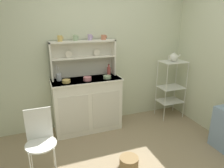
{
  "coord_description": "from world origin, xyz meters",
  "views": [
    {
      "loc": [
        -1.04,
        -1.78,
        1.89
      ],
      "look_at": [
        0.04,
        1.12,
        0.85
      ],
      "focal_mm": 33.46,
      "sensor_mm": 36.0,
      "label": 1
    }
  ],
  "objects_px": {
    "hutch_shelf_unit": "(83,55)",
    "utensil_jar": "(59,77)",
    "cup_gold_0": "(60,38)",
    "floor_basket": "(129,162)",
    "wire_chair": "(40,137)",
    "bakers_rack": "(171,83)",
    "bowl_mixing_large": "(66,81)",
    "jam_bottle": "(109,71)",
    "porcelain_teapot": "(174,57)",
    "hutch_cabinet": "(87,104)"
  },
  "relations": [
    {
      "from": "hutch_shelf_unit",
      "to": "cup_gold_0",
      "type": "distance_m",
      "value": 0.46
    },
    {
      "from": "jam_bottle",
      "to": "porcelain_teapot",
      "type": "height_order",
      "value": "porcelain_teapot"
    },
    {
      "from": "bowl_mixing_large",
      "to": "wire_chair",
      "type": "bearing_deg",
      "value": -120.01
    },
    {
      "from": "wire_chair",
      "to": "bakers_rack",
      "type": "bearing_deg",
      "value": -9.25
    },
    {
      "from": "bakers_rack",
      "to": "bowl_mixing_large",
      "type": "height_order",
      "value": "bakers_rack"
    },
    {
      "from": "bakers_rack",
      "to": "bowl_mixing_large",
      "type": "bearing_deg",
      "value": 179.96
    },
    {
      "from": "hutch_shelf_unit",
      "to": "bakers_rack",
      "type": "bearing_deg",
      "value": -8.46
    },
    {
      "from": "hutch_shelf_unit",
      "to": "utensil_jar",
      "type": "xyz_separation_m",
      "value": [
        -0.42,
        -0.09,
        -0.3
      ]
    },
    {
      "from": "utensil_jar",
      "to": "jam_bottle",
      "type": "bearing_deg",
      "value": 0.61
    },
    {
      "from": "jam_bottle",
      "to": "cup_gold_0",
      "type": "bearing_deg",
      "value": 177.31
    },
    {
      "from": "floor_basket",
      "to": "bowl_mixing_large",
      "type": "height_order",
      "value": "bowl_mixing_large"
    },
    {
      "from": "wire_chair",
      "to": "utensil_jar",
      "type": "xyz_separation_m",
      "value": [
        0.36,
        0.93,
        0.44
      ]
    },
    {
      "from": "bakers_rack",
      "to": "wire_chair",
      "type": "height_order",
      "value": "bakers_rack"
    },
    {
      "from": "hutch_shelf_unit",
      "to": "cup_gold_0",
      "type": "xyz_separation_m",
      "value": [
        -0.35,
        -0.04,
        0.29
      ]
    },
    {
      "from": "bowl_mixing_large",
      "to": "porcelain_teapot",
      "type": "distance_m",
      "value": 1.94
    },
    {
      "from": "bakers_rack",
      "to": "wire_chair",
      "type": "distance_m",
      "value": 2.51
    },
    {
      "from": "wire_chair",
      "to": "hutch_cabinet",
      "type": "bearing_deg",
      "value": 20.18
    },
    {
      "from": "jam_bottle",
      "to": "utensil_jar",
      "type": "distance_m",
      "value": 0.83
    },
    {
      "from": "hutch_cabinet",
      "to": "bowl_mixing_large",
      "type": "xyz_separation_m",
      "value": [
        -0.33,
        -0.07,
        0.46
      ]
    },
    {
      "from": "utensil_jar",
      "to": "porcelain_teapot",
      "type": "distance_m",
      "value": 2.03
    },
    {
      "from": "hutch_cabinet",
      "to": "hutch_shelf_unit",
      "type": "bearing_deg",
      "value": 90.0
    },
    {
      "from": "bakers_rack",
      "to": "utensil_jar",
      "type": "height_order",
      "value": "utensil_jar"
    },
    {
      "from": "hutch_cabinet",
      "to": "porcelain_teapot",
      "type": "height_order",
      "value": "porcelain_teapot"
    },
    {
      "from": "hutch_shelf_unit",
      "to": "wire_chair",
      "type": "xyz_separation_m",
      "value": [
        -0.78,
        -1.02,
        -0.74
      ]
    },
    {
      "from": "hutch_shelf_unit",
      "to": "floor_basket",
      "type": "height_order",
      "value": "hutch_shelf_unit"
    },
    {
      "from": "floor_basket",
      "to": "hutch_shelf_unit",
      "type": "bearing_deg",
      "value": 101.36
    },
    {
      "from": "bakers_rack",
      "to": "bowl_mixing_large",
      "type": "xyz_separation_m",
      "value": [
        -1.93,
        0.0,
        0.25
      ]
    },
    {
      "from": "jam_bottle",
      "to": "utensil_jar",
      "type": "height_order",
      "value": "utensil_jar"
    },
    {
      "from": "bakers_rack",
      "to": "wire_chair",
      "type": "relative_size",
      "value": 1.28
    },
    {
      "from": "bakers_rack",
      "to": "utensil_jar",
      "type": "distance_m",
      "value": 2.04
    },
    {
      "from": "hutch_cabinet",
      "to": "cup_gold_0",
      "type": "height_order",
      "value": "cup_gold_0"
    },
    {
      "from": "bowl_mixing_large",
      "to": "porcelain_teapot",
      "type": "height_order",
      "value": "porcelain_teapot"
    },
    {
      "from": "wire_chair",
      "to": "jam_bottle",
      "type": "height_order",
      "value": "jam_bottle"
    },
    {
      "from": "bakers_rack",
      "to": "hutch_shelf_unit",
      "type": "bearing_deg",
      "value": 171.54
    },
    {
      "from": "floor_basket",
      "to": "utensil_jar",
      "type": "distance_m",
      "value": 1.64
    },
    {
      "from": "wire_chair",
      "to": "jam_bottle",
      "type": "relative_size",
      "value": 4.23
    },
    {
      "from": "bakers_rack",
      "to": "cup_gold_0",
      "type": "distance_m",
      "value": 2.14
    },
    {
      "from": "hutch_shelf_unit",
      "to": "wire_chair",
      "type": "relative_size",
      "value": 1.24
    },
    {
      "from": "hutch_shelf_unit",
      "to": "wire_chair",
      "type": "height_order",
      "value": "hutch_shelf_unit"
    },
    {
      "from": "bakers_rack",
      "to": "utensil_jar",
      "type": "relative_size",
      "value": 4.34
    },
    {
      "from": "hutch_shelf_unit",
      "to": "floor_basket",
      "type": "xyz_separation_m",
      "value": [
        0.26,
        -1.29,
        -1.18
      ]
    },
    {
      "from": "wire_chair",
      "to": "jam_bottle",
      "type": "distance_m",
      "value": 1.59
    },
    {
      "from": "bowl_mixing_large",
      "to": "jam_bottle",
      "type": "distance_m",
      "value": 0.76
    },
    {
      "from": "floor_basket",
      "to": "jam_bottle",
      "type": "height_order",
      "value": "jam_bottle"
    },
    {
      "from": "hutch_shelf_unit",
      "to": "jam_bottle",
      "type": "height_order",
      "value": "hutch_shelf_unit"
    },
    {
      "from": "cup_gold_0",
      "to": "jam_bottle",
      "type": "bearing_deg",
      "value": -2.69
    },
    {
      "from": "hutch_cabinet",
      "to": "floor_basket",
      "type": "height_order",
      "value": "hutch_cabinet"
    },
    {
      "from": "cup_gold_0",
      "to": "wire_chair",
      "type": "bearing_deg",
      "value": -113.8
    },
    {
      "from": "bakers_rack",
      "to": "cup_gold_0",
      "type": "relative_size",
      "value": 12.15
    },
    {
      "from": "jam_bottle",
      "to": "wire_chair",
      "type": "bearing_deg",
      "value": -141.85
    }
  ]
}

